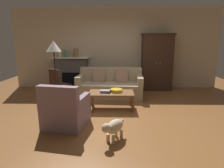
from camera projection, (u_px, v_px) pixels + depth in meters
name	position (u px, v px, depth m)	size (l,w,h in m)	color
ground_plane	(115.00, 111.00, 4.66)	(9.60, 9.60, 0.00)	brown
back_wall	(116.00, 48.00, 6.84)	(7.20, 0.10, 2.80)	beige
fireplace	(72.00, 73.00, 6.81)	(1.26, 0.48, 1.12)	#4C4947
armoire	(157.00, 62.00, 6.59)	(1.06, 0.57, 1.91)	#382319
couch	(110.00, 87.00, 5.81)	(1.96, 0.96, 0.86)	tan
coffee_table	(111.00, 94.00, 4.78)	(1.10, 0.60, 0.42)	brown
fruit_bowl	(116.00, 90.00, 4.80)	(0.30, 0.30, 0.07)	gold
book_stack	(105.00, 91.00, 4.73)	(0.26, 0.20, 0.06)	#38569E
mantel_vase_cream	(60.00, 54.00, 6.66)	(0.10, 0.10, 0.19)	beige
mantel_vase_jade	(66.00, 53.00, 6.65)	(0.13, 0.13, 0.24)	slate
mantel_vase_bronze	(76.00, 53.00, 6.63)	(0.15, 0.15, 0.29)	olive
armchair_near_left	(65.00, 111.00, 3.76)	(0.89, 0.89, 0.88)	gray
side_chair_wooden	(58.00, 83.00, 5.43)	(0.62, 0.62, 0.90)	#382319
floor_lamp	(54.00, 50.00, 4.68)	(0.36, 0.36, 1.67)	black
dog	(114.00, 127.00, 3.23)	(0.41, 0.49, 0.39)	beige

